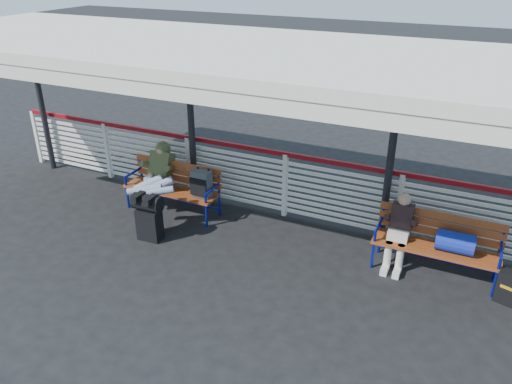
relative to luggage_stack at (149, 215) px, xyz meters
The scene contains 9 objects.
ground 1.78m from the luggage_stack, ahead, with size 60.00×60.00×0.00m, color black.
fence 2.44m from the luggage_stack, 45.09° to the left, with size 12.08×0.08×1.24m.
canopy 3.19m from the luggage_stack, 21.89° to the left, with size 12.60×3.60×3.16m.
luggage_stack is the anchor object (origin of this frame).
bench_left 1.04m from the luggage_stack, 89.04° to the left, with size 1.80×0.56×0.94m.
bench_right 4.63m from the luggage_stack, 12.59° to the left, with size 1.80×0.56×0.92m.
traveler_man 0.81m from the luggage_stack, 116.70° to the left, with size 0.93×1.64×0.77m.
companion_person 3.99m from the luggage_stack, 14.43° to the left, with size 0.32×0.66×1.15m.
suitcase_side 5.51m from the luggage_stack, ahead, with size 0.39×0.30×0.48m.
Camera 1 is at (2.96, -5.60, 4.39)m, focal length 35.00 mm.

